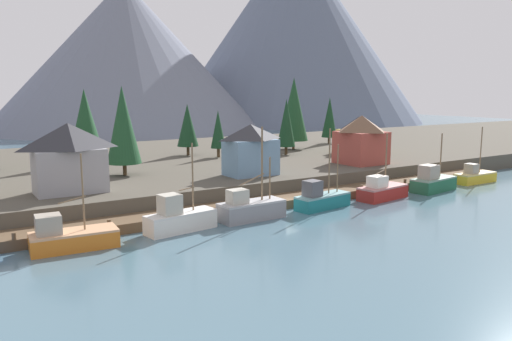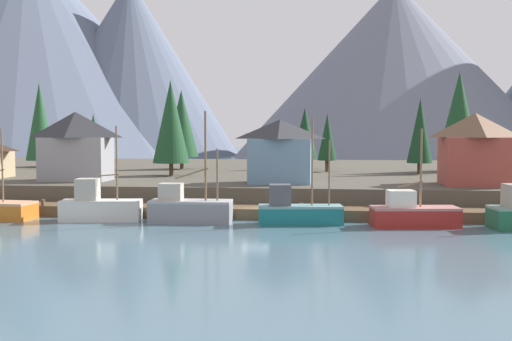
{
  "view_description": "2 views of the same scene",
  "coord_description": "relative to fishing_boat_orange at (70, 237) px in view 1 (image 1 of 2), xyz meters",
  "views": [
    {
      "loc": [
        -32.74,
        -45.05,
        13.38
      ],
      "look_at": [
        -2.06,
        3.03,
        4.28
      ],
      "focal_mm": 35.21,
      "sensor_mm": 36.0,
      "label": 1
    },
    {
      "loc": [
        6.26,
        -53.28,
        8.07
      ],
      "look_at": [
        -0.26,
        2.17,
        4.31
      ],
      "focal_mm": 42.69,
      "sensor_mm": 36.0,
      "label": 2
    }
  ],
  "objects": [
    {
      "name": "conifer_mid_left",
      "position": [
        26.98,
        34.41,
        6.54
      ],
      "size": [
        3.6,
        3.6,
        8.68
      ],
      "color": "#4C3823",
      "rests_on": "shoreline_bank"
    },
    {
      "name": "conifer_mid_right",
      "position": [
        47.46,
        31.97,
        8.92
      ],
      "size": [
        5.41,
        5.41,
        13.31
      ],
      "color": "#4C3823",
      "rests_on": "shoreline_bank"
    },
    {
      "name": "fishing_boat_red",
      "position": [
        37.26,
        -0.09,
        0.02
      ],
      "size": [
        7.38,
        3.54,
        8.17
      ],
      "rotation": [
        0.0,
        0.0,
        0.13
      ],
      "color": "maroon",
      "rests_on": "ground_plane"
    },
    {
      "name": "conifer_far_right",
      "position": [
        41.59,
        26.22,
        6.87
      ],
      "size": [
        3.14,
        3.14,
        9.49
      ],
      "color": "#4C3823",
      "rests_on": "shoreline_bank"
    },
    {
      "name": "fishing_boat_orange",
      "position": [
        0.0,
        0.0,
        0.0
      ],
      "size": [
        7.3,
        3.44,
        8.16
      ],
      "rotation": [
        0.0,
        0.0,
        -0.08
      ],
      "color": "#CC6B1E",
      "rests_on": "ground_plane"
    },
    {
      "name": "house_yellow",
      "position": [
        54.13,
        21.66,
        4.72
      ],
      "size": [
        6.71,
        5.26,
        6.42
      ],
      "color": "gold",
      "rests_on": "shoreline_bank"
    },
    {
      "name": "fishing_boat_teal",
      "position": [
        27.64,
        0.09,
        0.08
      ],
      "size": [
        7.34,
        3.19,
        9.13
      ],
      "rotation": [
        0.0,
        0.0,
        0.13
      ],
      "color": "#196B70",
      "rests_on": "ground_plane"
    },
    {
      "name": "dock",
      "position": [
        23.9,
        3.83,
        -0.56
      ],
      "size": [
        80.0,
        4.0,
        1.6
      ],
      "color": "brown",
      "rests_on": "ground_plane"
    },
    {
      "name": "house_red",
      "position": [
        44.8,
        11.49,
        5.13
      ],
      "size": [
        6.45,
        6.49,
        7.23
      ],
      "color": "#9E4238",
      "rests_on": "shoreline_bank"
    },
    {
      "name": "mountain_far_ridge",
      "position": [
        125.94,
        137.33,
        38.37
      ],
      "size": [
        110.84,
        110.84,
        78.87
      ],
      "primitive_type": "cone",
      "color": "slate",
      "rests_on": "ground_plane"
    },
    {
      "name": "fishing_boat_white",
      "position": [
        10.05,
        0.12,
        0.21
      ],
      "size": [
        7.25,
        3.15,
        8.42
      ],
      "rotation": [
        0.0,
        0.0,
        0.13
      ],
      "color": "silver",
      "rests_on": "ground_plane"
    },
    {
      "name": "conifer_near_right",
      "position": [
        30.12,
        29.39,
        6.03
      ],
      "size": [
        2.51,
        2.51,
        7.73
      ],
      "color": "#4C3823",
      "rests_on": "shoreline_bank"
    },
    {
      "name": "house_blue",
      "position": [
        25.27,
        11.51,
        4.82
      ],
      "size": [
        6.71,
        4.42,
        6.63
      ],
      "color": "#6689A8",
      "rests_on": "shoreline_bank"
    },
    {
      "name": "fishing_boat_green",
      "position": [
        46.74,
        -0.19,
        0.2
      ],
      "size": [
        7.4,
        3.7,
        7.72
      ],
      "rotation": [
        0.0,
        0.0,
        0.13
      ],
      "color": "#1E5B3D",
      "rests_on": "ground_plane"
    },
    {
      "name": "conifer_centre",
      "position": [
        60.04,
        36.42,
        6.84
      ],
      "size": [
        3.18,
        3.18,
        9.54
      ],
      "color": "#4C3823",
      "rests_on": "shoreline_bank"
    },
    {
      "name": "mountain_east_peak",
      "position": [
        49.47,
        132.82,
        24.45
      ],
      "size": [
        94.92,
        94.92,
        51.03
      ],
      "primitive_type": "cone",
      "color": "slate",
      "rests_on": "ground_plane"
    },
    {
      "name": "conifer_back_left",
      "position": [
        9.72,
        32.52,
        7.9
      ],
      "size": [
        4.74,
        4.74,
        11.16
      ],
      "color": "#4C3823",
      "rests_on": "shoreline_bank"
    },
    {
      "name": "ground_plane",
      "position": [
        23.9,
        21.84,
        -1.56
      ],
      "size": [
        400.0,
        400.0,
        1.0
      ],
      "primitive_type": "cube",
      "color": "#476675"
    },
    {
      "name": "fishing_boat_yellow",
      "position": [
        57.18,
        0.57,
        -0.13
      ],
      "size": [
        7.11,
        2.32,
        8.21
      ],
      "rotation": [
        0.0,
        0.0,
        -0.0
      ],
      "color": "gold",
      "rests_on": "ground_plane"
    },
    {
      "name": "conifer_far_left",
      "position": [
        11.4,
        20.24,
        7.97
      ],
      "size": [
        4.42,
        4.42,
        11.53
      ],
      "color": "#4C3823",
      "rests_on": "shoreline_bank"
    },
    {
      "name": "fishing_boat_grey",
      "position": [
        18.17,
        0.25,
        0.13
      ],
      "size": [
        7.18,
        2.91,
        9.69
      ],
      "rotation": [
        0.0,
        0.0,
        0.03
      ],
      "color": "gray",
      "rests_on": "ground_plane"
    },
    {
      "name": "house_grey",
      "position": [
        2.86,
        12.16,
        5.28
      ],
      "size": [
        7.57,
        4.22,
        7.51
      ],
      "color": "gray",
      "rests_on": "shoreline_bank"
    },
    {
      "name": "shoreline_bank",
      "position": [
        23.9,
        33.84,
        0.19
      ],
      "size": [
        400.0,
        56.0,
        2.5
      ],
      "primitive_type": "cube",
      "color": "#4C473D",
      "rests_on": "ground_plane"
    }
  ]
}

